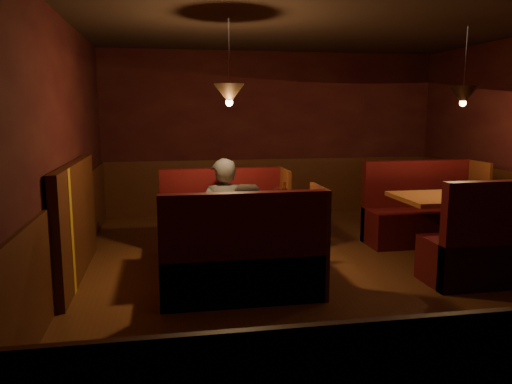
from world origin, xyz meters
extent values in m
cube|color=#5F2B16|center=(0.00, 0.00, -0.01)|extent=(6.00, 7.00, 0.01)
cube|color=black|center=(0.00, 0.00, 2.90)|extent=(6.00, 7.00, 0.01)
cube|color=black|center=(0.00, 3.50, 1.45)|extent=(6.00, 0.01, 2.90)
cube|color=black|center=(-3.00, 0.00, 1.45)|extent=(0.01, 7.00, 2.90)
cube|color=#42210F|center=(0.00, 3.48, 0.50)|extent=(6.00, 0.04, 1.00)
cube|color=#42210F|center=(-2.98, 0.00, 0.50)|extent=(0.04, 7.00, 1.00)
cube|color=#42210F|center=(-2.92, 0.40, 0.65)|extent=(0.10, 2.20, 1.30)
cube|color=gold|center=(-2.87, -0.15, 0.65)|extent=(0.01, 0.12, 1.30)
cylinder|color=#333333|center=(-1.20, 0.19, 2.45)|extent=(0.01, 0.01, 0.80)
cone|color=black|center=(-1.20, 0.19, 2.05)|extent=(0.34, 0.34, 0.22)
sphere|color=#FFBF72|center=(-1.20, 0.19, 1.96)|extent=(0.08, 0.08, 0.08)
cylinder|color=#333333|center=(1.64, 0.20, 2.45)|extent=(0.01, 0.01, 0.80)
cone|color=black|center=(1.64, 0.20, 2.05)|extent=(0.34, 0.34, 0.22)
sphere|color=#FFBF72|center=(1.64, 0.20, 1.96)|extent=(0.08, 0.08, 0.08)
cube|color=brown|center=(-1.20, 0.19, 0.77)|extent=(1.49, 0.90, 0.05)
cylinder|color=#42210F|center=(-1.20, 0.19, 0.37)|extent=(0.15, 0.15, 0.74)
cylinder|color=#42210F|center=(-1.20, 0.19, 0.02)|extent=(0.60, 0.60, 0.04)
cylinder|color=silver|center=(-1.18, 0.05, 0.81)|extent=(0.30, 0.30, 0.02)
cube|color=black|center=(-1.18, 0.11, 0.84)|extent=(0.10, 0.09, 0.04)
ellipsoid|color=silver|center=(-1.24, 0.01, 0.85)|extent=(0.07, 0.07, 0.06)
cube|color=tan|center=(-1.05, -0.01, 0.83)|extent=(0.09, 0.08, 0.03)
cylinder|color=silver|center=(-1.19, -0.02, 0.82)|extent=(0.03, 0.14, 0.01)
cylinder|color=silver|center=(-1.30, 0.44, 0.81)|extent=(0.28, 0.28, 0.02)
ellipsoid|color=beige|center=(-1.25, 0.41, 0.84)|extent=(0.11, 0.11, 0.06)
cube|color=silver|center=(-1.32, 0.33, 0.82)|extent=(0.21, 0.07, 0.00)
cylinder|color=white|center=(-0.88, 0.24, 0.84)|extent=(0.06, 0.06, 0.09)
cylinder|color=white|center=(-0.61, 0.42, 0.88)|extent=(0.08, 0.08, 0.16)
cylinder|color=white|center=(-0.72, -0.03, 0.88)|extent=(0.08, 0.08, 0.16)
cylinder|color=#47230F|center=(-0.54, 0.28, 0.88)|extent=(0.06, 0.06, 0.17)
cylinder|color=#47230F|center=(-0.54, 0.28, 1.01)|extent=(0.03, 0.03, 0.07)
ellipsoid|color=white|center=(-0.76, -0.01, 0.82)|extent=(0.11, 0.10, 0.05)
cube|color=#32090C|center=(-1.20, 0.96, 0.24)|extent=(1.60, 0.58, 0.48)
cube|color=#32090C|center=(-1.20, 1.19, 0.56)|extent=(1.60, 0.13, 1.12)
cube|color=#42210F|center=(-0.38, 0.96, 0.56)|extent=(0.04, 0.58, 1.12)
cube|color=#32090C|center=(-1.20, -0.58, 0.24)|extent=(1.60, 0.58, 0.48)
cube|color=#32090C|center=(-1.20, -0.81, 0.56)|extent=(1.60, 0.13, 1.12)
cube|color=#42210F|center=(-0.38, -0.58, 0.56)|extent=(0.04, 0.58, 1.12)
cube|color=brown|center=(1.64, 0.20, 0.80)|extent=(1.47, 0.94, 0.06)
cylinder|color=#42210F|center=(1.64, 0.20, 0.39)|extent=(0.16, 0.16, 0.78)
cylinder|color=#42210F|center=(1.64, 0.20, 0.02)|extent=(0.62, 0.62, 0.04)
cube|color=#32090C|center=(1.64, 1.01, 0.25)|extent=(1.58, 0.61, 0.50)
cube|color=#32090C|center=(1.64, 1.24, 0.58)|extent=(1.58, 0.13, 1.16)
cube|color=#42210F|center=(2.45, 1.01, 0.58)|extent=(0.04, 0.61, 1.16)
cube|color=#32090C|center=(1.64, -0.60, 0.25)|extent=(1.58, 0.61, 0.50)
cube|color=#32090C|center=(1.64, -0.84, 0.58)|extent=(1.58, 0.13, 1.16)
imported|color=#28282A|center=(-1.22, 0.77, 0.82)|extent=(0.65, 0.47, 1.64)
imported|color=#322A26|center=(-1.07, -0.49, 0.75)|extent=(0.78, 0.64, 1.49)
camera|label=1|loc=(-1.91, -5.35, 1.87)|focal=35.00mm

